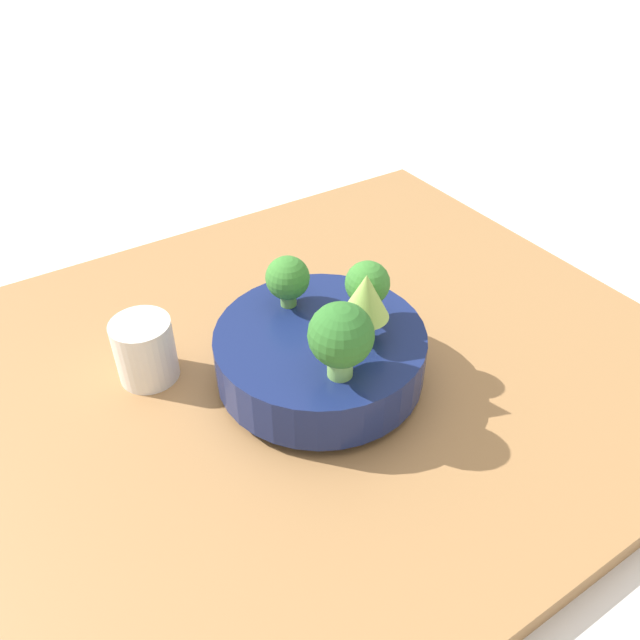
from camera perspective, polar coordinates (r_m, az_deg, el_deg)
ground_plane at (r=0.82m, az=-2.65°, el=-6.03°), size 6.00×6.00×0.00m
table at (r=0.81m, az=-2.68°, el=-5.23°), size 1.00×0.79×0.03m
bowl at (r=0.76m, az=0.00°, el=-3.13°), size 0.25×0.25×0.08m
romanesco_piece_far at (r=0.69m, az=4.18°, el=1.84°), size 0.06×0.06×0.09m
broccoli_floret_front at (r=0.76m, az=-2.98°, el=3.78°), size 0.05×0.05×0.07m
broccoli_floret_left at (r=0.73m, az=4.35°, el=3.04°), size 0.05×0.05×0.08m
broccoli_floret_back at (r=0.65m, az=2.15°, el=-1.45°), size 0.07×0.07×0.09m
cup at (r=0.79m, az=-15.71°, el=-2.66°), size 0.07×0.07×0.08m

